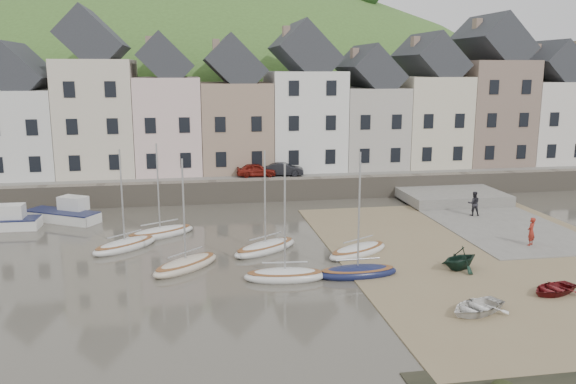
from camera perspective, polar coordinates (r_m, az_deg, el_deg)
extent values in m
plane|color=#444035|center=(32.85, 1.77, -7.26)|extent=(160.00, 160.00, 0.00)
cube|color=#3D5E25|center=(63.52, -3.95, 2.75)|extent=(90.00, 30.00, 1.50)
cube|color=slate|center=(52.11, -2.68, 1.66)|extent=(70.00, 7.00, 0.10)
cube|color=slate|center=(48.82, -2.17, 0.20)|extent=(70.00, 1.20, 1.80)
cube|color=#7C6A4B|center=(36.55, 19.02, -5.87)|extent=(18.00, 26.00, 0.06)
cube|color=slate|center=(45.16, 18.68, -2.48)|extent=(8.00, 18.00, 0.12)
ellipsoid|color=#3D5E25|center=(94.88, -8.53, -5.94)|extent=(134.40, 84.00, 84.00)
cylinder|color=#382619|center=(80.32, -21.88, 16.20)|extent=(0.50, 0.50, 3.00)
cylinder|color=#382619|center=(82.76, -11.36, 16.64)|extent=(0.50, 0.50, 3.00)
cylinder|color=#382619|center=(81.66, -1.09, 16.93)|extent=(0.50, 0.50, 3.00)
cylinder|color=#382619|center=(83.34, 7.57, 16.73)|extent=(0.50, 0.50, 3.00)
cube|color=silver|center=(56.42, -23.93, 5.24)|extent=(5.80, 8.00, 7.50)
cube|color=gray|center=(56.54, -25.96, 11.87)|extent=(0.60, 0.90, 1.40)
cube|color=beige|center=(55.12, -17.80, 6.86)|extent=(6.40, 8.00, 10.00)
cube|color=gray|center=(55.35, -20.05, 15.27)|extent=(0.60, 0.90, 1.40)
cube|color=beige|center=(54.67, -11.43, 6.36)|extent=(5.60, 8.00, 8.50)
cube|color=gray|center=(54.54, -13.25, 13.72)|extent=(0.60, 0.90, 1.40)
cube|color=gray|center=(54.84, -5.16, 6.30)|extent=(6.20, 8.00, 8.00)
cube|color=gray|center=(54.52, -6.97, 13.73)|extent=(0.60, 0.90, 1.40)
cube|color=silver|center=(55.67, 1.51, 6.94)|extent=(6.60, 8.00, 9.00)
cube|color=gray|center=(55.26, -0.18, 15.03)|extent=(0.60, 0.90, 1.40)
cube|color=#ACA79D|center=(57.28, 7.69, 6.23)|extent=(5.80, 8.00, 7.50)
cube|color=gray|center=(56.61, 6.44, 12.96)|extent=(0.60, 0.90, 1.40)
cube|color=beige|center=(59.27, 13.24, 6.69)|extent=(6.00, 8.00, 8.50)
cube|color=gray|center=(58.54, 12.19, 13.81)|extent=(0.60, 0.90, 1.40)
cube|color=#7D675A|center=(61.91, 18.66, 7.29)|extent=(6.40, 8.00, 10.00)
cube|color=gray|center=(61.15, 17.82, 15.02)|extent=(0.60, 0.90, 1.40)
cube|color=silver|center=(65.11, 23.41, 6.25)|extent=(5.80, 8.00, 8.00)
cube|color=gray|center=(64.14, 22.81, 12.44)|extent=(0.60, 0.90, 1.40)
ellipsoid|color=silver|center=(39.45, -12.24, -3.94)|extent=(4.94, 3.69, 0.84)
ellipsoid|color=brown|center=(39.40, -12.26, -3.63)|extent=(4.53, 3.37, 0.20)
cylinder|color=#B2B5B7|center=(38.74, -12.44, 0.48)|extent=(0.10, 0.10, 5.60)
cylinder|color=#B2B5B7|center=(39.26, -12.29, -2.88)|extent=(2.35, 1.38, 0.08)
ellipsoid|color=silver|center=(37.23, -15.48, -5.05)|extent=(4.33, 4.01, 0.84)
ellipsoid|color=brown|center=(37.17, -15.50, -4.73)|extent=(3.97, 3.67, 0.20)
cylinder|color=#B2B5B7|center=(36.48, -15.75, -0.39)|extent=(0.10, 0.10, 5.60)
cylinder|color=#B2B5B7|center=(37.03, -15.55, -3.94)|extent=(1.90, 1.64, 0.08)
ellipsoid|color=beige|center=(32.93, -9.84, -7.01)|extent=(4.31, 4.15, 0.84)
ellipsoid|color=brown|center=(32.86, -9.86, -6.65)|extent=(3.95, 3.81, 0.20)
cylinder|color=#B2B5B7|center=(32.07, -10.04, -1.76)|extent=(0.10, 0.10, 5.60)
cylinder|color=#B2B5B7|center=(32.70, -9.89, -5.77)|extent=(1.86, 1.74, 0.08)
ellipsoid|color=silver|center=(35.49, -2.20, -5.45)|extent=(4.72, 3.94, 0.84)
ellipsoid|color=brown|center=(35.43, -2.20, -5.11)|extent=(4.33, 3.61, 0.20)
cylinder|color=#B2B5B7|center=(34.70, -2.24, -0.56)|extent=(0.10, 0.10, 5.60)
cylinder|color=#B2B5B7|center=(35.28, -2.21, -4.29)|extent=(2.17, 1.56, 0.08)
ellipsoid|color=silver|center=(30.86, -0.30, -8.13)|extent=(4.40, 1.88, 0.84)
ellipsoid|color=brown|center=(30.79, -0.30, -7.75)|extent=(4.04, 1.71, 0.20)
cylinder|color=#B2B5B7|center=(29.95, -0.31, -2.55)|extent=(0.10, 0.10, 5.60)
cylinder|color=#B2B5B7|center=(30.61, -0.30, -6.82)|extent=(2.35, 0.29, 0.08)
ellipsoid|color=#14193E|center=(31.56, 6.74, -7.76)|extent=(4.34, 1.61, 0.84)
ellipsoid|color=brown|center=(31.49, 6.75, -7.38)|extent=(4.00, 1.46, 0.20)
cylinder|color=#B2B5B7|center=(30.67, 6.88, -2.29)|extent=(0.10, 0.10, 5.60)
cylinder|color=#B2B5B7|center=(31.32, 6.77, -6.47)|extent=(2.37, 0.14, 0.08)
ellipsoid|color=silver|center=(35.10, 6.77, -5.72)|extent=(4.62, 3.55, 0.84)
ellipsoid|color=brown|center=(35.04, 6.78, -5.38)|extent=(4.24, 3.25, 0.20)
cylinder|color=#B2B5B7|center=(34.30, 6.90, -0.78)|extent=(0.10, 0.10, 5.60)
cylinder|color=#B2B5B7|center=(34.89, 6.80, -4.55)|extent=(2.16, 1.31, 0.08)
cube|color=silver|center=(44.37, -25.33, -1.74)|extent=(1.94, 1.24, 1.00)
cube|color=silver|center=(45.30, -20.95, -2.23)|extent=(5.65, 4.34, 0.70)
cube|color=#14193E|center=(45.21, -20.99, -1.77)|extent=(5.58, 4.33, 0.08)
cube|color=silver|center=(45.39, -20.04, -1.03)|extent=(2.29, 2.04, 1.00)
imported|color=white|center=(28.00, 17.72, -10.51)|extent=(3.48, 3.04, 0.60)
imported|color=black|center=(33.43, 16.28, -6.15)|extent=(3.01, 2.84, 1.26)
imported|color=maroon|center=(31.60, 24.26, -8.49)|extent=(3.04, 2.58, 0.54)
imported|color=maroon|center=(39.04, 22.44, -3.54)|extent=(0.76, 0.72, 1.75)
imported|color=black|center=(45.47, 17.52, -1.07)|extent=(1.01, 0.86, 1.80)
imported|color=maroon|center=(50.97, -3.07, 2.15)|extent=(3.45, 1.48, 1.16)
imported|color=black|center=(51.29, -0.43, 2.22)|extent=(3.63, 1.81, 1.14)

